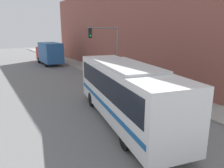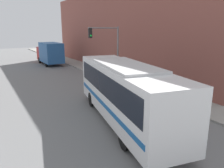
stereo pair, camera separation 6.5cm
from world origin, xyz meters
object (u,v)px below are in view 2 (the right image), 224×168
at_px(delivery_truck, 50,53).
at_px(fire_hydrant, 171,95).
at_px(pedestrian_near_corner, 121,72).
at_px(traffic_light_pole, 108,44).
at_px(city_bus, 124,89).

relative_size(delivery_truck, fire_hydrant, 9.22).
bearing_deg(delivery_truck, pedestrian_near_corner, -77.86).
bearing_deg(traffic_light_pole, pedestrian_near_corner, -5.60).
xyz_separation_m(city_bus, fire_hydrant, (4.98, 1.14, -1.47)).
height_order(traffic_light_pole, pedestrian_near_corner, traffic_light_pole).
relative_size(delivery_truck, pedestrian_near_corner, 3.98).
relative_size(traffic_light_pole, pedestrian_near_corner, 3.14).
bearing_deg(fire_hydrant, delivery_truck, 96.98).
relative_size(city_bus, pedestrian_near_corner, 6.20).
bearing_deg(pedestrian_near_corner, city_bus, -122.23).
xyz_separation_m(delivery_truck, fire_hydrant, (2.71, -22.14, -1.28)).
bearing_deg(pedestrian_near_corner, delivery_truck, 102.14).
distance_m(city_bus, traffic_light_pole, 9.80).
xyz_separation_m(city_bus, traffic_light_pole, (4.02, 8.74, 1.84)).
distance_m(delivery_truck, pedestrian_near_corner, 15.03).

